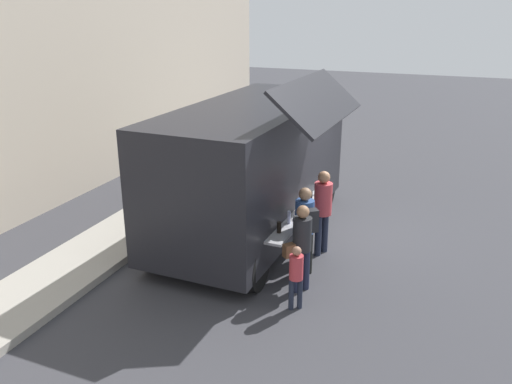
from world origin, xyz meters
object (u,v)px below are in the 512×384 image
food_truck_main (253,165)px  customer_rear_waiting (301,241)px  trash_bin (225,162)px  customer_front_ordering (323,205)px  customer_mid_with_backpack (305,223)px  child_near_queue (296,272)px

food_truck_main → customer_rear_waiting: 2.81m
trash_bin → customer_front_ordering: 5.73m
trash_bin → food_truck_main: bearing=-146.8°
trash_bin → customer_front_ordering: customer_front_ordering is taller
customer_rear_waiting → food_truck_main: bearing=-10.6°
food_truck_main → customer_rear_waiting: bearing=-138.4°
food_truck_main → customer_rear_waiting: (-2.11, -1.75, -0.62)m
food_truck_main → customer_mid_with_backpack: size_ratio=3.47×
customer_front_ordering → customer_mid_with_backpack: size_ratio=1.02×
child_near_queue → customer_front_ordering: bearing=-31.0°
customer_mid_with_backpack → customer_rear_waiting: customer_mid_with_backpack is taller
trash_bin → child_near_queue: bearing=-146.4°
food_truck_main → child_near_queue: food_truck_main is taller
trash_bin → child_near_queue: size_ratio=0.80×
food_truck_main → trash_bin: food_truck_main is taller
food_truck_main → customer_mid_with_backpack: food_truck_main is taller
food_truck_main → customer_mid_with_backpack: bearing=-130.8°
food_truck_main → child_near_queue: bearing=-143.9°
food_truck_main → customer_front_ordering: bearing=-103.6°
food_truck_main → child_near_queue: (-2.72, -1.85, -0.90)m
customer_rear_waiting → trash_bin: bearing=-14.6°
customer_front_ordering → customer_rear_waiting: (-1.63, -0.04, -0.09)m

